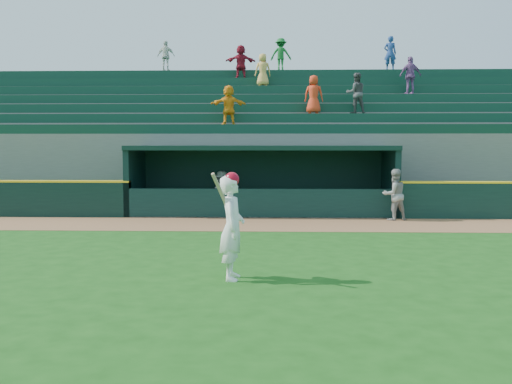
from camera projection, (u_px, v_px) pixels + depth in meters
ground at (254, 255)px, 12.95m from camera, size 120.00×120.00×0.00m
warning_track at (260, 224)px, 17.83m from camera, size 40.00×3.00×0.01m
dugout_player_front at (394, 195)px, 18.76m from camera, size 0.98×0.87×1.70m
dugout_player_inside at (222, 192)px, 20.79m from camera, size 1.09×0.78×1.54m
dugout at (262, 176)px, 20.81m from camera, size 9.40×2.80×2.46m
stands at (265, 147)px, 25.27m from camera, size 34.50×6.29×7.54m
batter_at_plate at (232, 226)px, 10.54m from camera, size 0.58×0.79×2.02m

